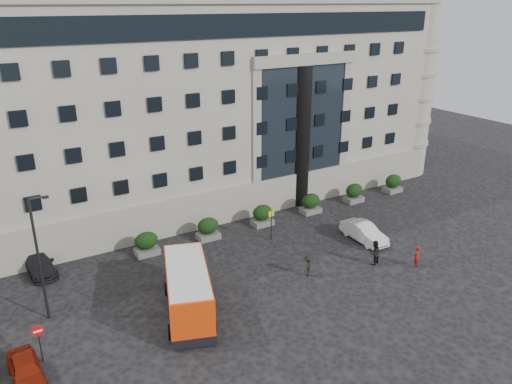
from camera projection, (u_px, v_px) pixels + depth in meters
ground at (243, 286)px, 34.00m from camera, size 120.00×120.00×0.00m
civic_building at (187, 97)px, 51.26m from camera, size 44.00×24.00×18.00m
entrance_column at (300, 137)px, 45.70m from camera, size 1.80×1.80×13.00m
hedge_a at (147, 243)px, 37.98m from camera, size 1.80×1.26×1.84m
hedge_b at (208, 228)px, 40.49m from camera, size 1.80×1.26×1.84m
hedge_c at (262, 215)px, 42.99m from camera, size 1.80×1.26×1.84m
hedge_d at (311, 203)px, 45.50m from camera, size 1.80×1.26×1.84m
hedge_e at (354, 193)px, 48.01m from camera, size 1.80×1.26×1.84m
hedge_f at (393, 183)px, 50.52m from camera, size 1.80×1.26×1.84m
street_lamp at (39, 254)px, 29.08m from camera, size 1.16×0.18×8.00m
bus_stop_sign at (271, 220)px, 40.03m from camera, size 0.50×0.08×2.52m
no_entry_sign at (39, 336)px, 26.31m from camera, size 0.64×0.16×2.32m
minibus at (188, 289)px, 30.53m from camera, size 4.78×7.73×3.05m
parked_car_a at (26, 370)px, 25.33m from camera, size 1.67×3.81×1.28m
parked_car_c at (39, 265)px, 35.55m from camera, size 2.09×4.41×1.24m
parked_car_d at (34, 250)px, 37.53m from camera, size 2.49×4.79×1.29m
white_taxi at (364, 232)px, 40.26m from camera, size 1.65×4.48×1.47m
pedestrian_a at (416, 257)px, 36.25m from camera, size 0.69×0.56×1.63m
pedestrian_b at (374, 253)px, 36.55m from camera, size 1.07×0.93×1.88m
pedestrian_c at (308, 266)px, 35.08m from camera, size 1.15×1.02×1.55m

